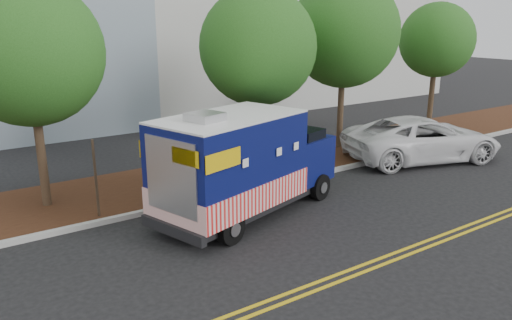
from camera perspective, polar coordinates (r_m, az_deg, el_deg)
ground at (r=15.43m, az=0.52°, el=-5.37°), size 120.00×120.00×0.00m
curb at (r=16.50m, az=-2.25°, el=-3.66°), size 120.00×0.18×0.15m
mulch_strip at (r=18.22m, az=-5.74°, el=-1.80°), size 120.00×4.00×0.15m
centerline_near at (r=12.35m, az=12.58°, el=-11.46°), size 120.00×0.10×0.01m
centerline_far at (r=12.21m, az=13.44°, el=-11.87°), size 120.00×0.10×0.01m
tree_a at (r=15.56m, az=-24.53°, el=11.09°), size 4.16×4.16×6.76m
tree_b at (r=17.75m, az=0.23°, el=12.76°), size 4.10×4.10×6.68m
tree_c at (r=21.51m, az=10.04°, el=14.16°), size 4.55×4.55×7.30m
tree_d at (r=25.89m, az=19.96°, el=12.74°), size 3.52×3.52×6.34m
sign_post at (r=14.71m, az=-17.82°, el=-2.29°), size 0.06×0.06×2.40m
food_truck at (r=14.32m, az=-1.58°, el=-0.81°), size 6.58×3.90×3.27m
white_car at (r=21.30m, az=18.46°, el=2.32°), size 6.95×4.71×1.77m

